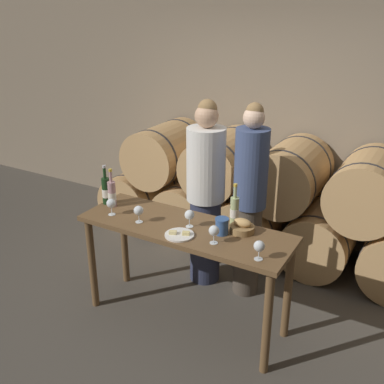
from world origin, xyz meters
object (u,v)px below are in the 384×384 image
at_px(person_right, 250,201).
at_px(wine_bottle_red, 106,190).
at_px(wine_glass_far_right, 259,247).
at_px(wine_bottle_white, 234,210).
at_px(wine_bottle_rose, 112,194).
at_px(wine_glass_far_left, 111,204).
at_px(bread_basket, 242,227).
at_px(cheese_plate, 179,235).
at_px(wine_glass_center, 189,215).
at_px(wine_glass_left, 139,211).
at_px(blue_crock, 222,226).
at_px(tasting_table, 185,241).
at_px(wine_glass_right, 214,231).
at_px(person_left, 206,194).

height_order(person_right, wine_bottle_red, person_right).
relative_size(person_right, wine_glass_far_right, 12.62).
distance_m(person_right, wine_bottle_white, 0.42).
bearing_deg(wine_bottle_rose, wine_glass_far_left, -53.51).
bearing_deg(bread_basket, wine_bottle_white, 138.36).
xyz_separation_m(cheese_plate, wine_glass_center, (-0.01, 0.17, 0.09)).
xyz_separation_m(wine_bottle_red, wine_glass_far_right, (1.51, -0.22, -0.02)).
bearing_deg(wine_bottle_rose, wine_bottle_red, 166.04).
xyz_separation_m(wine_bottle_red, wine_glass_left, (0.46, -0.16, -0.02)).
relative_size(blue_crock, wine_glass_far_right, 0.92).
distance_m(wine_bottle_red, cheese_plate, 0.90).
bearing_deg(wine_glass_center, wine_bottle_rose, 179.24).
xyz_separation_m(wine_bottle_rose, bread_basket, (1.17, 0.11, -0.08)).
bearing_deg(wine_bottle_red, tasting_table, -2.94).
relative_size(tasting_table, wine_glass_center, 12.23).
bearing_deg(wine_glass_far_left, blue_crock, 8.73).
height_order(tasting_table, wine_glass_center, wine_glass_center).
distance_m(tasting_table, wine_glass_right, 0.42).
bearing_deg(cheese_plate, wine_bottle_rose, 167.10).
distance_m(tasting_table, wine_glass_far_right, 0.75).
bearing_deg(wine_glass_left, wine_glass_far_right, -3.37).
xyz_separation_m(blue_crock, cheese_plate, (-0.26, -0.19, -0.06)).
bearing_deg(tasting_table, blue_crock, 5.12).
height_order(wine_bottle_white, wine_bottle_rose, wine_bottle_rose).
bearing_deg(wine_glass_left, wine_glass_right, -1.00).
distance_m(wine_glass_far_left, wine_glass_right, 0.96).
bearing_deg(wine_glass_right, tasting_table, 157.86).
bearing_deg(wine_glass_far_right, wine_bottle_white, 132.02).
height_order(person_left, wine_glass_center, person_left).
xyz_separation_m(person_right, bread_basket, (0.16, -0.52, 0.01)).
bearing_deg(blue_crock, wine_glass_right, -85.04).
distance_m(person_right, wine_glass_far_left, 1.19).
bearing_deg(person_right, wine_glass_right, -86.35).
xyz_separation_m(person_left, cheese_plate, (0.21, -0.81, 0.00)).
bearing_deg(wine_bottle_rose, wine_glass_far_right, -8.08).
bearing_deg(blue_crock, wine_bottle_red, 179.27).
height_order(person_left, wine_glass_right, person_left).
distance_m(cheese_plate, wine_glass_center, 0.19).
relative_size(person_left, wine_bottle_white, 5.22).
bearing_deg(wine_glass_far_right, blue_crock, 151.38).
relative_size(person_left, cheese_plate, 7.91).
xyz_separation_m(cheese_plate, wine_glass_far_left, (-0.68, 0.04, 0.09)).
bearing_deg(wine_glass_center, wine_glass_far_left, -169.14).
distance_m(tasting_table, blue_crock, 0.37).
relative_size(person_left, wine_glass_center, 12.51).
relative_size(wine_bottle_rose, wine_glass_far_left, 2.41).
bearing_deg(person_right, bread_basket, -72.92).
xyz_separation_m(blue_crock, wine_glass_left, (-0.66, -0.15, 0.03)).
xyz_separation_m(wine_glass_center, wine_glass_far_right, (0.66, -0.19, 0.00)).
height_order(wine_bottle_white, wine_glass_center, wine_bottle_white).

